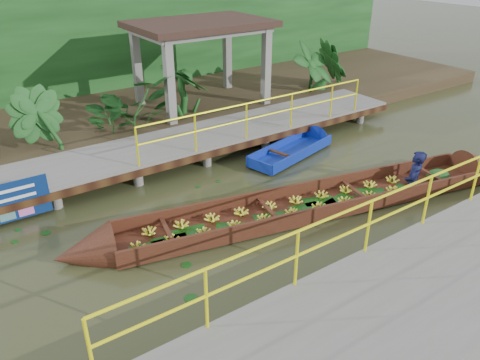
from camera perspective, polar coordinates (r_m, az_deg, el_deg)
ground at (r=10.34m, az=-1.11°, el=-4.84°), size 80.00×80.00×0.00m
land_strip at (r=16.46m, az=-15.78°, el=7.49°), size 30.00×8.00×0.45m
far_dock at (r=12.81m, az=-9.55°, el=3.78°), size 16.00×2.06×1.66m
near_dock at (r=8.37m, az=21.58°, el=-13.28°), size 18.00×2.40×1.73m
pavilion at (r=15.94m, az=-4.84°, el=17.43°), size 4.40×3.00×3.00m
foliage_backdrop at (r=18.33m, az=-19.27°, el=14.75°), size 30.00×0.80×4.00m
vendor_boat at (r=10.85m, az=10.20°, el=-2.24°), size 11.16×3.38×2.24m
moored_blue_boat at (r=13.97m, az=8.12°, el=4.41°), size 3.45×1.65×0.80m
tropical_plants at (r=14.81m, az=-6.86°, el=11.06°), size 14.56×1.56×1.95m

